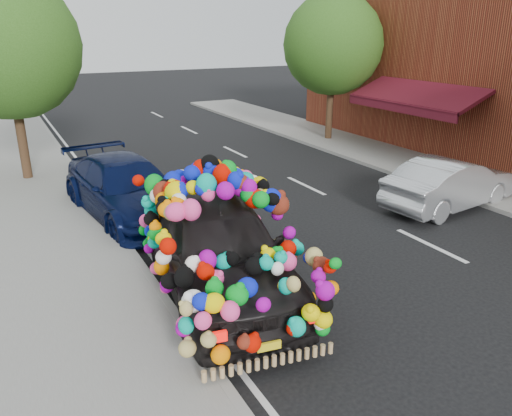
# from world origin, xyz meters

# --- Properties ---
(ground) EXTENTS (100.00, 100.00, 0.00)m
(ground) POSITION_xyz_m (0.00, 0.00, 0.00)
(ground) COLOR black
(ground) RESTS_ON ground
(sidewalk) EXTENTS (4.00, 60.00, 0.12)m
(sidewalk) POSITION_xyz_m (-4.30, 0.00, 0.06)
(sidewalk) COLOR gray
(sidewalk) RESTS_ON ground
(kerb) EXTENTS (0.15, 60.00, 0.13)m
(kerb) POSITION_xyz_m (-2.35, 0.00, 0.07)
(kerb) COLOR gray
(kerb) RESTS_ON ground
(footpath_far) EXTENTS (3.00, 40.00, 0.12)m
(footpath_far) POSITION_xyz_m (8.20, 3.00, 0.06)
(footpath_far) COLOR gray
(footpath_far) RESTS_ON ground
(lane_markings) EXTENTS (6.00, 50.00, 0.01)m
(lane_markings) POSITION_xyz_m (3.60, 0.00, 0.01)
(lane_markings) COLOR silver
(lane_markings) RESTS_ON ground
(tree_near_sidewalk) EXTENTS (4.20, 4.20, 6.13)m
(tree_near_sidewalk) POSITION_xyz_m (-3.80, 9.50, 4.02)
(tree_near_sidewalk) COLOR #332114
(tree_near_sidewalk) RESTS_ON ground
(tree_far_b) EXTENTS (4.00, 4.00, 5.90)m
(tree_far_b) POSITION_xyz_m (8.00, 10.00, 3.89)
(tree_far_b) COLOR #332114
(tree_far_b) RESTS_ON ground
(plush_art_car) EXTENTS (3.13, 5.54, 2.37)m
(plush_art_car) POSITION_xyz_m (-1.32, 0.37, 1.23)
(plush_art_car) COLOR black
(plush_art_car) RESTS_ON ground
(navy_sedan) EXTENTS (2.67, 5.26, 1.46)m
(navy_sedan) POSITION_xyz_m (-1.80, 4.98, 0.73)
(navy_sedan) COLOR #050D32
(navy_sedan) RESTS_ON ground
(silver_hatchback) EXTENTS (4.19, 1.89, 1.33)m
(silver_hatchback) POSITION_xyz_m (5.88, 1.61, 0.67)
(silver_hatchback) COLOR #AFB2B7
(silver_hatchback) RESTS_ON ground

